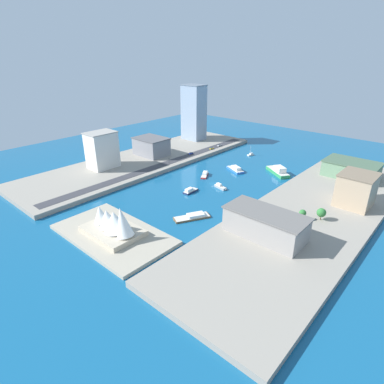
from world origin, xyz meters
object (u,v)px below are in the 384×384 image
ferry_green_doubledeck (278,171)px  terminal_long_green (351,169)px  taxi_yellow_cab (211,148)px  barge_flat_brown (193,217)px  tugboat_red (205,175)px  carpark_squat_concrete (265,224)px  van_white (219,145)px  catamaran_blue (235,169)px  traffic_light_waterfront (169,161)px  sailboat_small_white (250,155)px  hotel_broad_white (102,150)px  yacht_sleek_gray (220,187)px  opera_landmark (113,223)px  hatchback_blue (191,153)px  warehouse_low_gray (151,146)px  patrol_launch_navy (190,191)px  tower_tall_glass (194,113)px  apartment_midrise_tan (356,190)px

ferry_green_doubledeck → terminal_long_green: bearing=-153.6°
taxi_yellow_cab → barge_flat_brown: bearing=123.8°
tugboat_red → carpark_squat_concrete: size_ratio=0.33×
barge_flat_brown → van_white: size_ratio=4.59×
catamaran_blue → traffic_light_waterfront: 58.40m
sailboat_small_white → barge_flat_brown: 141.05m
ferry_green_doubledeck → traffic_light_waterfront: traffic_light_waterfront is taller
hotel_broad_white → yacht_sleek_gray: bearing=-159.9°
terminal_long_green → opera_landmark: 190.32m
barge_flat_brown → opera_landmark: 49.86m
yacht_sleek_gray → ferry_green_doubledeck: 59.90m
yacht_sleek_gray → sailboat_small_white: (26.93, -85.39, -0.21)m
tugboat_red → barge_flat_brown: tugboat_red is taller
taxi_yellow_cab → hatchback_blue: size_ratio=0.95×
ferry_green_doubledeck → opera_landmark: opera_landmark is taller
warehouse_low_gray → van_white: 74.57m
sailboat_small_white → patrol_launch_navy: (-14.71, 106.18, 0.28)m
taxi_yellow_cab → hatchback_blue: 26.66m
barge_flat_brown → opera_landmark: (18.81, 45.52, 7.73)m
catamaran_blue → terminal_long_green: size_ratio=0.50×
yacht_sleek_gray → van_white: 104.21m
van_white → ferry_green_doubledeck: bearing=162.7°
barge_flat_brown → hotel_broad_white: bearing=-6.4°
tower_tall_glass → van_white: bearing=173.7°
ferry_green_doubledeck → apartment_midrise_tan: (-68.00, 27.32, 11.64)m
tugboat_red → tower_tall_glass: (78.39, -75.11, 31.62)m
tugboat_red → taxi_yellow_cab: bearing=-56.3°
ferry_green_doubledeck → hatchback_blue: size_ratio=5.56×
tugboat_red → warehouse_low_gray: 70.14m
ferry_green_doubledeck → tugboat_red: size_ratio=1.87×
yacht_sleek_gray → warehouse_low_gray: 96.31m
carpark_squat_concrete → hatchback_blue: (129.04, -84.02, -6.27)m
traffic_light_waterfront → ferry_green_doubledeck: bearing=-146.0°
opera_landmark → catamaran_blue: bearing=-85.7°
sailboat_small_white → apartment_midrise_tan: size_ratio=0.43×
tower_tall_glass → opera_landmark: 208.93m
patrol_launch_navy → catamaran_blue: bearing=-89.1°
barge_flat_brown → taxi_yellow_cab: bearing=-56.2°
barge_flat_brown → apartment_midrise_tan: bearing=-131.7°
terminal_long_green → taxi_yellow_cab: terminal_long_green is taller
warehouse_low_gray → traffic_light_waterfront: 36.40m
barge_flat_brown → traffic_light_waterfront: bearing=-35.5°
sailboat_small_white → tugboat_red: sailboat_small_white is taller
sailboat_small_white → warehouse_low_gray: (67.60, 70.23, 10.65)m
apartment_midrise_tan → hotel_broad_white: bearing=19.7°
yacht_sleek_gray → carpark_squat_concrete: 75.34m
tugboat_red → van_white: (38.27, -70.66, 3.02)m
traffic_light_waterfront → tower_tall_glass: bearing=-62.0°
ferry_green_doubledeck → opera_landmark: (21.12, 151.77, 6.27)m
sailboat_small_white → patrol_launch_navy: bearing=97.9°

